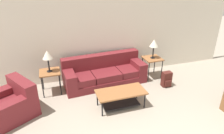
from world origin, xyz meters
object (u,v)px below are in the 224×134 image
Objects in this scene: side_table_left at (50,74)px; couch at (104,74)px; table_lamp_left at (47,55)px; coffee_table at (121,95)px; side_table_right at (152,60)px; table_lamp_right at (154,44)px; backpack at (167,79)px; armchair at (11,105)px.

couch is at bearing 2.85° from side_table_left.
table_lamp_left is at bearing -177.15° from couch.
coffee_table is 2.12m from table_lamp_left.
table_lamp_left reaches higher than couch.
table_lamp_left is at bearing 180.00° from side_table_right.
side_table_right is at bearing -2.84° from couch.
table_lamp_left and table_lamp_right have the same top height.
couch is 1.81m from backpack.
backpack is (0.12, -0.68, -0.87)m from table_lamp_right.
armchair is 2.52m from coffee_table.
backpack is at bearing -12.22° from table_lamp_left.
couch is at bearing 155.15° from backpack.
side_table_left reaches higher than backpack.
table_lamp_left reaches higher than side_table_left.
backpack is (4.07, 0.06, -0.07)m from armchair.
side_table_left is at bearing 142.24° from coffee_table.
side_table_right is 0.52m from table_lamp_right.
armchair is 2.10× the size of side_table_left.
couch is 3.82× the size of side_table_right.
side_table_right is at bearing 39.14° from coffee_table.
couch reaches higher than armchair.
table_lamp_right is (1.48, 1.21, 0.77)m from coffee_table.
couch is 4.12× the size of table_lamp_right.
coffee_table is 1.87× the size of side_table_left.
couch is 1.28m from coffee_table.
armchair is at bearing 169.38° from coffee_table.
table_lamp_left is (-1.56, 1.21, 0.77)m from coffee_table.
armchair is at bearing -161.38° from couch.
side_table_right is 1.08× the size of table_lamp_left.
table_lamp_left is 3.35m from backpack.
armchair reaches higher than side_table_right.
table_lamp_right is at bearing 10.65° from armchair.
coffee_table is (2.47, -0.46, 0.03)m from armchair.
table_lamp_left is (-3.04, 0.00, 0.52)m from side_table_right.
side_table_left is 3.25m from backpack.
table_lamp_right is at bearing 0.00° from table_lamp_left.
side_table_right is 3.09m from table_lamp_left.
coffee_table is 2.06m from table_lamp_right.
table_lamp_left is 3.04m from table_lamp_right.
couch is at bearing 177.16° from side_table_right.
side_table_left is (-1.56, 1.21, 0.25)m from coffee_table.
side_table_right reaches higher than backpack.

